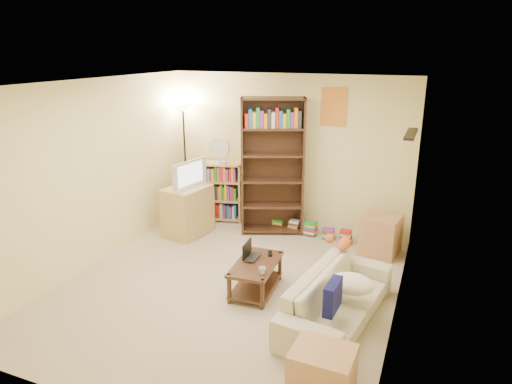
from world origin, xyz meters
TOP-DOWN VIEW (x-y plane):
  - room at (0.00, 0.01)m, footprint 4.50×4.54m
  - sofa at (1.42, -0.23)m, footprint 2.03×1.26m
  - navy_pillow at (1.45, -0.63)m, footprint 0.12×0.35m
  - cream_blanket at (1.56, -0.20)m, footprint 0.49×0.35m
  - tabby_cat at (1.29, 0.50)m, footprint 0.42×0.20m
  - coffee_table at (0.36, 0.01)m, footprint 0.53×0.88m
  - laptop at (0.33, 0.11)m, footprint 0.30×0.20m
  - laptop_screen at (0.20, 0.10)m, footprint 0.03×0.29m
  - mug at (0.53, -0.22)m, footprint 0.11×0.11m
  - tv_remote at (0.44, 0.30)m, footprint 0.10×0.16m
  - tv_stand at (-1.33, 1.28)m, footprint 0.64×0.81m
  - television at (-1.33, 1.28)m, footprint 0.79×0.35m
  - tall_bookshelf at (-0.12, 1.86)m, footprint 1.03×0.66m
  - short_bookshelf at (-1.16, 2.05)m, footprint 0.85×0.51m
  - desk_fan at (-1.10, 2.00)m, footprint 0.36×0.20m
  - floor_lamp at (-1.80, 2.05)m, footprint 0.34×0.34m
  - side_table at (1.63, 1.69)m, footprint 0.59×0.59m
  - end_cabinet at (1.55, -1.40)m, footprint 0.54×0.45m
  - book_stacks at (0.54, 1.95)m, footprint 1.36×0.35m

SIDE VIEW (x-z plane):
  - book_stacks at x=0.54m, z-range -0.02..0.22m
  - end_cabinet at x=1.55m, z-range 0.00..0.44m
  - coffee_table at x=0.36m, z-range 0.05..0.43m
  - sofa at x=1.42m, z-range 0.00..0.53m
  - side_table at x=1.63m, z-range 0.00..0.58m
  - tv_remote at x=0.44m, z-range 0.38..0.40m
  - laptop at x=0.33m, z-range 0.38..0.40m
  - tv_stand at x=-1.33m, z-range 0.00..0.78m
  - mug at x=0.53m, z-range 0.38..0.46m
  - cream_blanket at x=1.56m, z-range 0.35..0.56m
  - laptop_screen at x=0.20m, z-range 0.40..0.59m
  - navy_pillow at x=1.45m, z-range 0.35..0.67m
  - short_bookshelf at x=-1.16m, z-range 0.00..1.02m
  - tabby_cat at x=1.29m, z-range 0.53..0.68m
  - television at x=-1.33m, z-range 0.78..1.22m
  - tall_bookshelf at x=-0.12m, z-range 0.06..2.23m
  - desk_fan at x=-1.10m, z-range 1.03..1.49m
  - floor_lamp at x=-1.80m, z-range 0.59..2.58m
  - room at x=0.00m, z-range 0.36..2.88m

